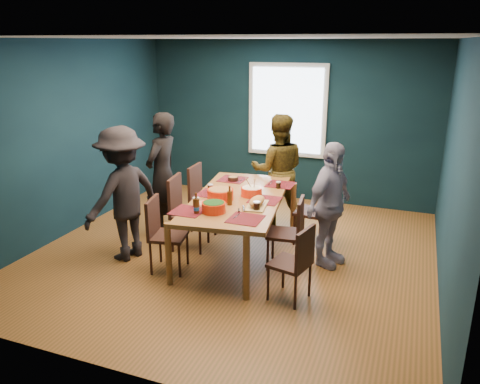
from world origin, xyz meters
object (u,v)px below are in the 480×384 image
object	(u,v)px
chair_left_near	(161,229)
chair_right_near	(297,259)
person_right	(330,205)
bowl_dumpling	(251,191)
chair_left_far	(202,192)
chair_left_mid	(183,207)
cutting_board	(257,202)
bowl_salad	(220,194)
chair_right_mid	(292,228)
person_near_left	(123,194)
chair_right_far	(319,207)
person_far_left	(162,174)
bowl_herbs	(214,207)
person_back	(278,170)
dining_table	(238,203)

from	to	relation	value
chair_left_near	chair_right_near	xyz separation A→B (m)	(1.70, -0.14, -0.03)
person_right	bowl_dumpling	xyz separation A→B (m)	(-0.97, -0.08, 0.09)
chair_left_far	person_right	size ratio (longest dim) A/B	0.62
chair_left_mid	chair_left_near	size ratio (longest dim) A/B	1.09
chair_left_mid	cutting_board	world-z (taller)	chair_left_mid
bowl_salad	chair_left_mid	bearing A→B (deg)	164.28
chair_right_near	bowl_salad	bearing A→B (deg)	164.23
chair_right_mid	person_right	distance (m)	0.53
person_near_left	bowl_salad	xyz separation A→B (m)	(1.16, 0.37, 0.03)
person_near_left	bowl_dumpling	distance (m)	1.60
chair_left_mid	chair_right_far	world-z (taller)	chair_left_mid
chair_right_mid	person_near_left	bearing A→B (deg)	-173.82
person_far_left	person_near_left	world-z (taller)	person_far_left
chair_right_near	bowl_dumpling	world-z (taller)	bowl_dumpling
bowl_dumpling	bowl_herbs	xyz separation A→B (m)	(-0.20, -0.71, 0.00)
chair_right_mid	bowl_dumpling	bearing A→B (deg)	156.87
chair_left_mid	person_near_left	bearing A→B (deg)	-143.58
person_right	person_near_left	distance (m)	2.55
chair_left_far	chair_left_near	world-z (taller)	chair_left_far
person_back	bowl_dumpling	distance (m)	1.19
person_right	bowl_salad	distance (m)	1.34
dining_table	person_right	bearing A→B (deg)	1.42
bowl_dumpling	chair_right_mid	bearing A→B (deg)	-16.48
person_back	bowl_herbs	xyz separation A→B (m)	(-0.20, -1.91, 0.04)
dining_table	chair_right_mid	size ratio (longest dim) A/B	2.53
chair_right_mid	cutting_board	world-z (taller)	cutting_board
dining_table	bowl_dumpling	world-z (taller)	bowl_dumpling
chair_left_far	chair_right_near	distance (m)	2.35
chair_left_near	chair_right_near	distance (m)	1.70
chair_right_mid	person_right	bearing A→B (deg)	25.88
person_far_left	person_back	world-z (taller)	person_far_left
person_near_left	bowl_dumpling	xyz separation A→B (m)	(1.47, 0.64, 0.02)
chair_right_far	chair_right_near	distance (m)	1.55
chair_left_mid	chair_right_far	size ratio (longest dim) A/B	1.06
chair_right_mid	chair_left_far	bearing A→B (deg)	147.39
dining_table	chair_left_near	size ratio (longest dim) A/B	2.49
chair_right_far	cutting_board	bearing A→B (deg)	-112.17
person_near_left	bowl_dumpling	world-z (taller)	person_near_left
chair_left_far	cutting_board	size ratio (longest dim) A/B	1.77
dining_table	chair_left_mid	distance (m)	0.80
person_near_left	chair_right_near	bearing A→B (deg)	99.73
dining_table	chair_left_near	bearing A→B (deg)	-145.49
chair_right_mid	bowl_salad	distance (m)	0.96
chair_right_mid	person_right	xyz separation A→B (m)	(0.39, 0.25, 0.26)
chair_right_far	chair_right_near	bearing A→B (deg)	-79.82
chair_right_mid	person_right	world-z (taller)	person_right
chair_right_far	chair_right_near	size ratio (longest dim) A/B	1.09
person_back	chair_left_near	bearing A→B (deg)	48.15
chair_left_far	bowl_salad	xyz separation A→B (m)	(0.67, -0.86, 0.32)
dining_table	person_far_left	size ratio (longest dim) A/B	1.29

